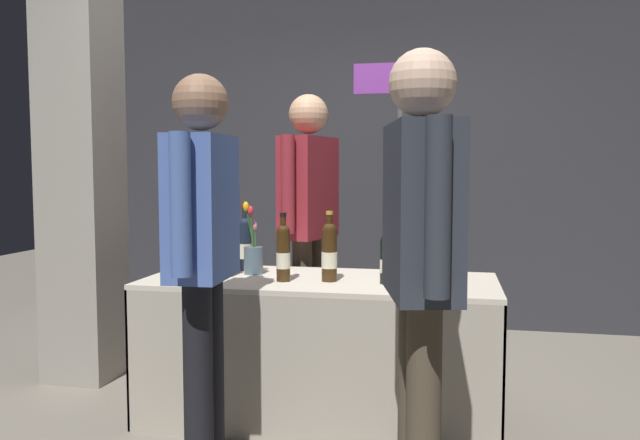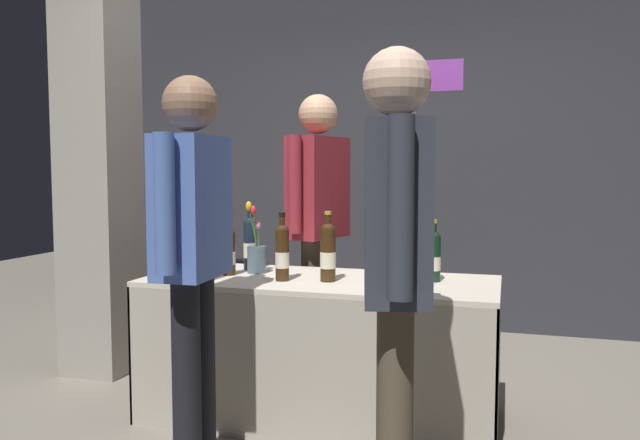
# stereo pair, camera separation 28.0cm
# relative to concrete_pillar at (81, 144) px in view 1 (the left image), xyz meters

# --- Properties ---
(ground_plane) EXTENTS (12.00, 12.00, 0.00)m
(ground_plane) POSITION_rel_concrete_pillar_xyz_m (1.55, -0.35, -1.44)
(ground_plane) COLOR gray
(back_partition) EXTENTS (5.46, 0.12, 3.09)m
(back_partition) POSITION_rel_concrete_pillar_xyz_m (1.55, 1.78, 0.10)
(back_partition) COLOR #2D2D33
(back_partition) RESTS_ON ground_plane
(concrete_pillar) EXTENTS (0.39, 0.39, 2.88)m
(concrete_pillar) POSITION_rel_concrete_pillar_xyz_m (0.00, 0.00, 0.00)
(concrete_pillar) COLOR gray
(concrete_pillar) RESTS_ON ground_plane
(tasting_table) EXTENTS (1.78, 0.73, 0.73)m
(tasting_table) POSITION_rel_concrete_pillar_xyz_m (1.55, -0.35, -0.93)
(tasting_table) COLOR beige
(tasting_table) RESTS_ON ground_plane
(featured_wine_bottle) EXTENTS (0.08, 0.08, 0.34)m
(featured_wine_bottle) POSITION_rel_concrete_pillar_xyz_m (0.85, -0.45, -0.56)
(featured_wine_bottle) COLOR black
(featured_wine_bottle) RESTS_ON tasting_table
(display_bottle_0) EXTENTS (0.07, 0.07, 0.34)m
(display_bottle_0) POSITION_rel_concrete_pillar_xyz_m (1.39, -0.47, -0.57)
(display_bottle_0) COLOR #38230F
(display_bottle_0) RESTS_ON tasting_table
(display_bottle_1) EXTENTS (0.08, 0.08, 0.31)m
(display_bottle_1) POSITION_rel_concrete_pillar_xyz_m (2.12, -0.27, -0.58)
(display_bottle_1) COLOR black
(display_bottle_1) RESTS_ON tasting_table
(display_bottle_2) EXTENTS (0.08, 0.08, 0.33)m
(display_bottle_2) POSITION_rel_concrete_pillar_xyz_m (0.84, -0.09, -0.57)
(display_bottle_2) COLOR black
(display_bottle_2) RESTS_ON tasting_table
(display_bottle_3) EXTENTS (0.07, 0.07, 0.36)m
(display_bottle_3) POSITION_rel_concrete_pillar_xyz_m (1.09, -0.18, -0.56)
(display_bottle_3) COLOR #192333
(display_bottle_3) RESTS_ON tasting_table
(display_bottle_4) EXTENTS (0.08, 0.08, 0.35)m
(display_bottle_4) POSITION_rel_concrete_pillar_xyz_m (2.06, -0.51, -0.57)
(display_bottle_4) COLOR black
(display_bottle_4) RESTS_ON tasting_table
(display_bottle_5) EXTENTS (0.08, 0.08, 0.34)m
(display_bottle_5) POSITION_rel_concrete_pillar_xyz_m (1.01, -0.58, -0.56)
(display_bottle_5) COLOR black
(display_bottle_5) RESTS_ON tasting_table
(display_bottle_6) EXTENTS (0.07, 0.07, 0.30)m
(display_bottle_6) POSITION_rel_concrete_pillar_xyz_m (1.90, -0.43, -0.59)
(display_bottle_6) COLOR black
(display_bottle_6) RESTS_ON tasting_table
(display_bottle_7) EXTENTS (0.08, 0.08, 0.35)m
(display_bottle_7) POSITION_rel_concrete_pillar_xyz_m (1.61, -0.42, -0.56)
(display_bottle_7) COLOR #38230F
(display_bottle_7) RESTS_ON tasting_table
(display_bottle_8) EXTENTS (0.07, 0.07, 0.32)m
(display_bottle_8) POSITION_rel_concrete_pillar_xyz_m (1.06, -0.39, -0.58)
(display_bottle_8) COLOR #38230F
(display_bottle_8) RESTS_ON tasting_table
(wine_glass_near_vendor) EXTENTS (0.06, 0.06, 0.13)m
(wine_glass_near_vendor) POSITION_rel_concrete_pillar_xyz_m (0.76, -0.23, -0.62)
(wine_glass_near_vendor) COLOR silver
(wine_glass_near_vendor) RESTS_ON tasting_table
(flower_vase) EXTENTS (0.10, 0.11, 0.39)m
(flower_vase) POSITION_rel_concrete_pillar_xyz_m (1.18, -0.29, -0.61)
(flower_vase) COLOR slate
(flower_vase) RESTS_ON tasting_table
(vendor_presenter) EXTENTS (0.31, 0.60, 1.74)m
(vendor_presenter) POSITION_rel_concrete_pillar_xyz_m (1.35, 0.29, -0.39)
(vendor_presenter) COLOR #4C4233
(vendor_presenter) RESTS_ON ground_plane
(taster_foreground_right) EXTENTS (0.31, 0.63, 1.69)m
(taster_foreground_right) POSITION_rel_concrete_pillar_xyz_m (2.10, -1.28, -0.42)
(taster_foreground_right) COLOR #4C4233
(taster_foreground_right) RESTS_ON ground_plane
(taster_foreground_left) EXTENTS (0.23, 0.55, 1.67)m
(taster_foreground_left) POSITION_rel_concrete_pillar_xyz_m (1.20, -1.04, -0.44)
(taster_foreground_left) COLOR black
(taster_foreground_left) RESTS_ON ground_plane
(booth_signpost) EXTENTS (0.61, 0.04, 2.01)m
(booth_signpost) POSITION_rel_concrete_pillar_xyz_m (1.88, 0.67, -0.15)
(booth_signpost) COLOR #47474C
(booth_signpost) RESTS_ON ground_plane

